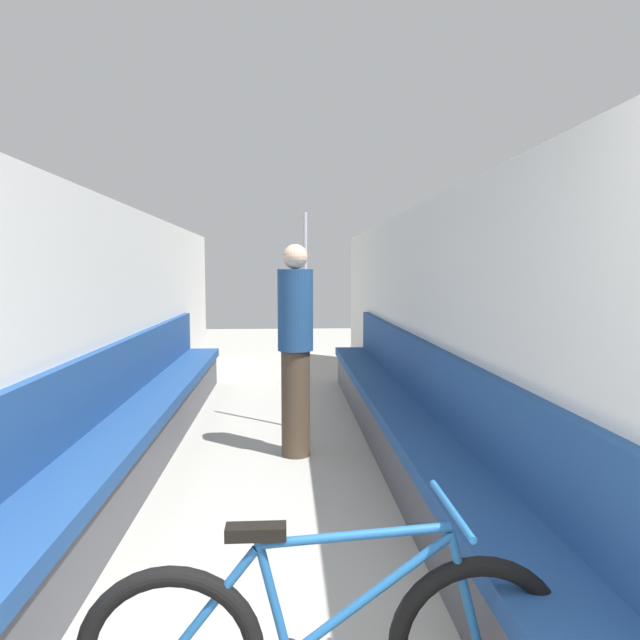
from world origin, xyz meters
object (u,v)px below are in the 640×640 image
object	(u,v)px
bench_seat_row_left	(141,423)
bench_seat_row_right	(400,419)
grab_pole_near	(305,326)
passenger_standing	(296,347)

from	to	relation	value
bench_seat_row_left	bench_seat_row_right	size ratio (longest dim) A/B	1.00
grab_pole_near	passenger_standing	bearing A→B (deg)	-98.17
bench_seat_row_left	passenger_standing	size ratio (longest dim) A/B	3.67
bench_seat_row_left	grab_pole_near	xyz separation A→B (m)	(1.40, 0.87, 0.72)
bench_seat_row_right	grab_pole_near	world-z (taller)	grab_pole_near
bench_seat_row_right	passenger_standing	bearing A→B (deg)	174.64
bench_seat_row_right	grab_pole_near	distance (m)	1.37
passenger_standing	bench_seat_row_right	bearing A→B (deg)	56.77
grab_pole_near	passenger_standing	distance (m)	0.81
bench_seat_row_left	grab_pole_near	world-z (taller)	grab_pole_near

